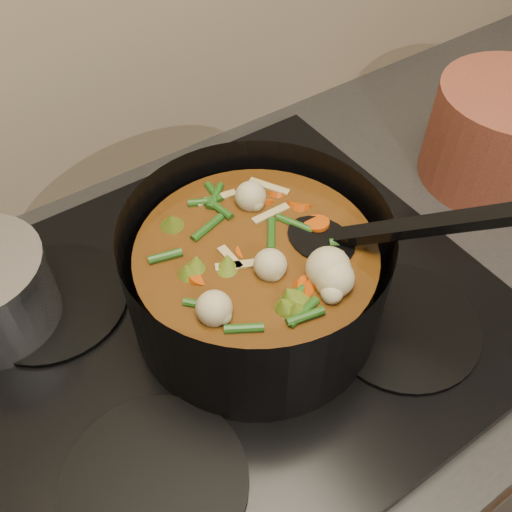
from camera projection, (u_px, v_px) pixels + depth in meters
counter at (235, 466)px, 1.03m from camera, size 2.64×0.64×0.91m
stovetop at (224, 318)px, 0.68m from camera, size 0.62×0.54×0.03m
stockpot at (257, 275)px, 0.62m from camera, size 0.37×0.37×0.21m
terracotta_crock at (502, 135)px, 0.81m from camera, size 0.27×0.27×0.14m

